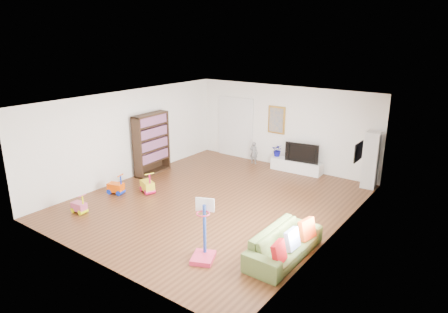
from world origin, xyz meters
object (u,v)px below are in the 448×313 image
Objects in this scene: media_console at (296,166)px; bookshelf at (152,144)px; sofa at (284,244)px; basketball_hoop at (203,231)px.

media_console is 4.69m from bookshelf.
bookshelf is 6.18m from sofa.
bookshelf reaches higher than basketball_hoop.
media_console is at bearing 74.52° from basketball_hoop.
media_console is at bearing 24.18° from sofa.
bookshelf is 5.51m from basketball_hoop.
media_console is 5.98m from basketball_hoop.
sofa is at bearing -69.15° from media_console.
basketball_hoop reaches higher than sofa.
media_console is 0.86× the size of bookshelf.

